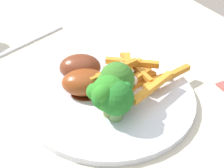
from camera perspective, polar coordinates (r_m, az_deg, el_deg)
name	(u,v)px	position (r m, az deg, el deg)	size (l,w,h in m)	color
dining_table	(99,120)	(0.64, -2.51, -6.67)	(1.29, 0.84, 0.75)	beige
dinner_plate	(112,96)	(0.54, 0.00, -2.22)	(0.30, 0.30, 0.01)	silver
broccoli_floret_front	(108,92)	(0.47, -0.68, -1.48)	(0.06, 0.07, 0.07)	#8AA059
broccoli_floret_middle	(115,96)	(0.46, 0.52, -2.31)	(0.06, 0.07, 0.07)	#78A85C
broccoli_floret_back	(117,79)	(0.49, 0.90, 0.88)	(0.06, 0.07, 0.08)	#7EA64C
carrot_fries_pile	(136,76)	(0.55, 4.52, 1.58)	(0.15, 0.20, 0.04)	orange
chicken_drumstick_near	(87,82)	(0.53, -4.61, 0.31)	(0.08, 0.13, 0.04)	#60230E
chicken_drumstick_far	(82,67)	(0.56, -5.57, 3.09)	(0.08, 0.12, 0.05)	#4F1E11
fork	(30,41)	(0.74, -14.96, 7.75)	(0.19, 0.01, 0.01)	silver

